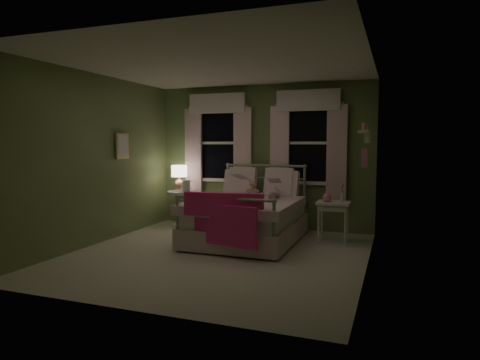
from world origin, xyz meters
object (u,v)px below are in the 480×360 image
at_px(nightstand_right, 333,208).
at_px(teddy_bear, 253,190).
at_px(child_left, 240,177).
at_px(child_right, 272,180).
at_px(bed, 248,217).
at_px(nightstand_left, 180,203).
at_px(table_lamp, 179,175).

bearing_deg(nightstand_right, teddy_bear, -177.94).
xyz_separation_m(child_left, child_right, (0.56, 0.00, -0.03)).
bearing_deg(nightstand_right, bed, -166.55).
bearing_deg(bed, child_left, 123.60).
height_order(child_left, nightstand_left, child_left).
distance_m(nightstand_left, nightstand_right, 2.94).
bearing_deg(child_right, table_lamp, -23.58).
distance_m(child_right, table_lamp, 1.92).
relative_size(child_left, child_right, 1.07).
distance_m(child_left, table_lamp, 1.37).
height_order(bed, child_left, child_left).
distance_m(child_right, nightstand_right, 1.10).
distance_m(nightstand_left, table_lamp, 0.54).
bearing_deg(bed, nightstand_left, 155.03).
relative_size(child_right, table_lamp, 1.66).
relative_size(bed, child_right, 2.66).
relative_size(bed, table_lamp, 4.41).
bearing_deg(teddy_bear, child_left, 150.50).
relative_size(teddy_bear, nightstand_left, 0.45).
xyz_separation_m(bed, table_lamp, (-1.61, 0.75, 0.57)).
bearing_deg(table_lamp, child_left, -13.88).
xyz_separation_m(bed, child_left, (-0.28, 0.42, 0.60)).
xyz_separation_m(teddy_bear, nightstand_left, (-1.61, 0.49, -0.37)).
distance_m(child_left, nightstand_right, 1.64).
height_order(child_right, table_lamp, child_right).
relative_size(child_left, nightstand_left, 1.26).
relative_size(bed, teddy_bear, 6.91).
bearing_deg(nightstand_left, child_left, -13.88).
distance_m(table_lamp, nightstand_right, 2.97).
bearing_deg(child_right, nightstand_left, -23.58).
distance_m(teddy_bear, nightstand_right, 1.32).
relative_size(bed, child_left, 2.48).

